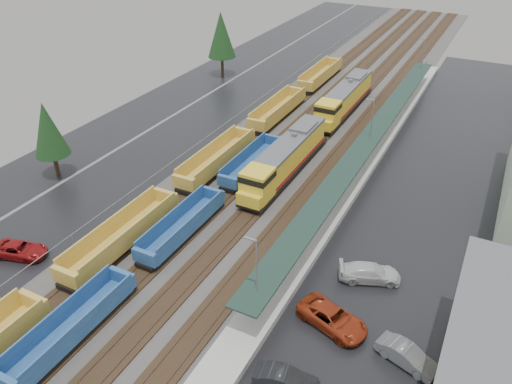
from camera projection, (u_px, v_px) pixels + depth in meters
ballast_strip at (323, 118)px, 73.09m from camera, size 20.00×160.00×0.08m
trackbed at (323, 117)px, 73.03m from camera, size 14.60×160.00×0.22m
west_parking_lot at (234, 101)px, 78.94m from camera, size 10.00×160.00×0.02m
west_road at (182, 91)px, 82.82m from camera, size 9.00×160.00×0.02m
east_commuter_lot at (446, 178)px, 58.16m from camera, size 16.00×100.00×0.02m
station_platform at (367, 156)px, 61.48m from camera, size 3.00×80.00×8.00m
chainlink_fence at (261, 100)px, 74.78m from camera, size 0.08×160.04×2.02m
tree_west_near at (48, 129)px, 55.92m from camera, size 3.96×3.96×9.00m
tree_west_far at (221, 35)px, 85.86m from camera, size 4.84×4.84×11.00m
locomotive_lead at (284, 159)px, 57.22m from camera, size 2.94×19.36×4.38m
locomotive_trail at (344, 99)px, 73.09m from camera, size 2.94×19.36×4.38m
well_string_yellow at (176, 193)px, 53.10m from camera, size 2.80×100.69×2.48m
well_string_blue at (72, 327)px, 37.17m from camera, size 2.49×70.60×2.21m
parked_car_west_c at (20, 250)px, 45.71m from camera, size 3.53×5.39×1.38m
parked_car_east_a at (286, 380)px, 33.68m from camera, size 2.28×4.66×1.47m
parked_car_east_b at (333, 318)px, 38.38m from camera, size 4.25×6.25×1.59m
parked_car_east_c at (370, 273)px, 42.90m from camera, size 3.97×5.71×1.53m
parked_car_east_e at (407, 356)px, 35.39m from camera, size 2.84×4.75×1.48m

